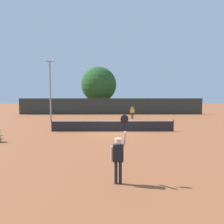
# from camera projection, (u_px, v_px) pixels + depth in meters

# --- Properties ---
(ground_plane) EXTENTS (120.00, 120.00, 0.00)m
(ground_plane) POSITION_uv_depth(u_px,v_px,m) (113.00, 131.00, 19.14)
(ground_plane) COLOR #9E5633
(tennis_net) EXTENTS (10.84, 0.08, 1.07)m
(tennis_net) POSITION_uv_depth(u_px,v_px,m) (113.00, 126.00, 19.10)
(tennis_net) COLOR #232328
(tennis_net) RESTS_ON ground
(perimeter_fence) EXTENTS (29.96, 0.12, 2.60)m
(perimeter_fence) POSITION_uv_depth(u_px,v_px,m) (111.00, 106.00, 35.35)
(perimeter_fence) COLOR #2D332D
(perimeter_fence) RESTS_ON ground
(player_serving) EXTENTS (0.68, 0.40, 2.56)m
(player_serving) POSITION_uv_depth(u_px,v_px,m) (118.00, 154.00, 7.92)
(player_serving) COLOR black
(player_serving) RESTS_ON ground
(player_receiving) EXTENTS (0.57, 0.23, 1.60)m
(player_receiving) POSITION_uv_depth(u_px,v_px,m) (132.00, 112.00, 28.91)
(player_receiving) COLOR yellow
(player_receiving) RESTS_ON ground
(tennis_ball) EXTENTS (0.07, 0.07, 0.07)m
(tennis_ball) POSITION_uv_depth(u_px,v_px,m) (112.00, 132.00, 18.44)
(tennis_ball) COLOR #CCE033
(tennis_ball) RESTS_ON ground
(spare_racket) EXTENTS (0.28, 0.52, 0.04)m
(spare_racket) POSITION_uv_depth(u_px,v_px,m) (1.00, 139.00, 15.87)
(spare_racket) COLOR black
(spare_racket) RESTS_ON ground
(light_pole) EXTENTS (1.18, 0.28, 7.39)m
(light_pole) POSITION_uv_depth(u_px,v_px,m) (50.00, 86.00, 25.49)
(light_pole) COLOR gray
(light_pole) RESTS_ON ground
(large_tree) EXTENTS (6.38, 6.38, 8.20)m
(large_tree) POSITION_uv_depth(u_px,v_px,m) (99.00, 85.00, 39.21)
(large_tree) COLOR brown
(large_tree) RESTS_ON ground
(parked_car_near) EXTENTS (1.98, 4.24, 1.69)m
(parked_car_near) POSITION_uv_depth(u_px,v_px,m) (119.00, 107.00, 42.45)
(parked_car_near) COLOR white
(parked_car_near) RESTS_ON ground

